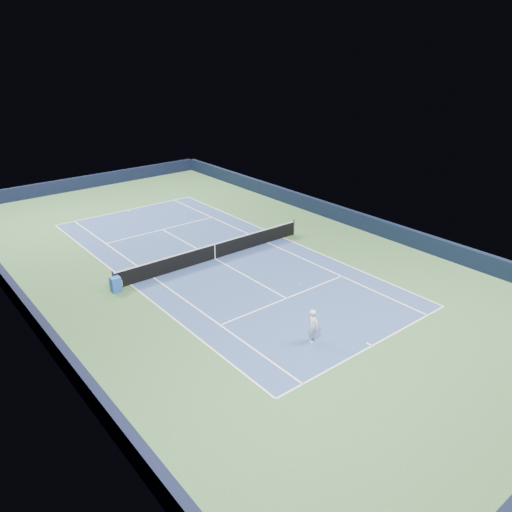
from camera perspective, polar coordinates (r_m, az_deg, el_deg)
ground at (r=30.01m, az=-4.71°, el=-0.32°), size 40.00×40.00×0.00m
wall_far at (r=46.75m, az=-18.78°, el=8.01°), size 22.00×0.35×1.10m
wall_right at (r=36.53m, az=9.43°, el=4.80°), size 0.35×40.00×1.10m
wall_left at (r=25.98m, az=-24.90°, el=-5.26°), size 0.35×40.00×1.10m
court_surface at (r=30.01m, az=-4.71°, el=-0.32°), size 10.97×23.77×0.01m
baseline_far at (r=39.80m, az=-14.49°, el=5.11°), size 10.97×0.08×0.00m
baseline_near at (r=22.33m, az=13.12°, el=-9.97°), size 10.97×0.08×0.00m
sideline_doubles_right at (r=33.13m, az=3.13°, el=2.11°), size 0.08×23.77×0.00m
sideline_doubles_left at (r=27.63m, az=-14.13°, el=-3.19°), size 0.08×23.77×0.00m
sideline_singles_right at (r=32.29m, az=1.32°, el=1.55°), size 0.08×23.77×0.00m
sideline_singles_left at (r=28.14m, az=-11.63°, el=-2.43°), size 0.08×23.77×0.00m
service_line_far at (r=35.12m, az=-10.64°, el=2.99°), size 8.23×0.08×0.00m
service_line_near at (r=25.47m, az=3.51°, el=-4.85°), size 8.23×0.08×0.00m
center_service_line at (r=30.00m, az=-4.71°, el=-0.31°), size 0.08×12.80×0.00m
center_mark_far at (r=39.67m, az=-14.40°, el=5.06°), size 0.08×0.30×0.00m
center_mark_near at (r=22.41m, az=12.82°, el=-9.81°), size 0.08×0.30×0.00m
tennis_net at (r=29.81m, az=-4.74°, el=0.57°), size 12.90×0.10×1.07m
sponsor_cube at (r=26.96m, az=-15.74°, el=-3.13°), size 0.56×0.47×0.81m
tennis_player at (r=21.83m, az=6.57°, el=-7.93°), size 0.78×1.30×2.36m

